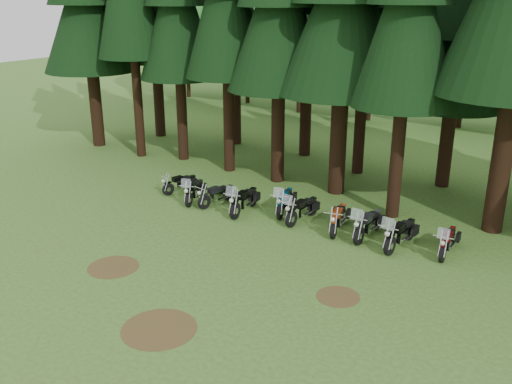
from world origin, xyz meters
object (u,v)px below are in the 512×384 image
motorcycle_1 (194,191)px  motorcycle_3 (244,201)px  motorcycle_8 (400,234)px  motorcycle_5 (302,210)px  motorcycle_9 (448,242)px  motorcycle_0 (181,184)px  motorcycle_6 (338,219)px  motorcycle_4 (285,201)px  motorcycle_7 (368,225)px  motorcycle_2 (217,195)px

motorcycle_1 → motorcycle_3: bearing=-17.8°
motorcycle_8 → motorcycle_5: bearing=-177.8°
motorcycle_9 → motorcycle_3: bearing=-179.6°
motorcycle_0 → motorcycle_6: (8.34, -0.05, 0.08)m
motorcycle_1 → motorcycle_4: motorcycle_4 is taller
motorcycle_7 → motorcycle_9: 3.05m
motorcycle_3 → motorcycle_8: (6.94, 0.30, -0.00)m
motorcycle_1 → motorcycle_7: motorcycle_7 is taller
motorcycle_7 → motorcycle_8: 1.40m
motorcycle_2 → motorcycle_6: motorcycle_6 is taller
motorcycle_1 → motorcycle_7: bearing=-15.7°
motorcycle_0 → motorcycle_8: motorcycle_8 is taller
motorcycle_1 → motorcycle_8: motorcycle_8 is taller
motorcycle_6 → motorcycle_8: bearing=-17.4°
motorcycle_2 → motorcycle_5: motorcycle_5 is taller
motorcycle_1 → motorcycle_8: size_ratio=0.89×
motorcycle_2 → motorcycle_7: 7.12m
motorcycle_9 → motorcycle_2: bearing=179.1°
motorcycle_8 → motorcycle_9: (1.66, 0.40, -0.05)m
motorcycle_7 → motorcycle_8: size_ratio=0.99×
motorcycle_2 → motorcycle_7: size_ratio=0.86×
motorcycle_2 → motorcycle_8: motorcycle_8 is taller
motorcycle_5 → motorcycle_9: (6.00, 0.16, -0.02)m
motorcycle_1 → motorcycle_6: 7.01m
motorcycle_8 → motorcycle_6: bearing=-178.4°
motorcycle_3 → motorcycle_6: 4.32m
motorcycle_2 → motorcycle_9: (10.15, 0.59, 0.03)m
motorcycle_3 → motorcycle_0: bearing=165.0°
motorcycle_5 → motorcycle_6: 1.70m
motorcycle_4 → motorcycle_7: (4.06, -0.46, 0.01)m
motorcycle_2 → motorcycle_8: 8.49m
motorcycle_3 → motorcycle_7: motorcycle_3 is taller
motorcycle_1 → motorcycle_4: 4.32m
motorcycle_3 → motorcycle_9: size_ratio=1.11×
motorcycle_5 → motorcycle_9: bearing=5.4°
motorcycle_7 → motorcycle_8: bearing=-8.0°
motorcycle_4 → motorcycle_2: bearing=178.6°
motorcycle_7 → motorcycle_9: motorcycle_7 is taller
motorcycle_3 → motorcycle_6: size_ratio=1.07×
motorcycle_3 → motorcycle_6: motorcycle_3 is taller
motorcycle_3 → motorcycle_7: 5.58m
motorcycle_4 → motorcycle_7: 4.09m
motorcycle_5 → motorcycle_6: motorcycle_5 is taller
motorcycle_1 → motorcycle_0: bearing=135.7°
motorcycle_0 → motorcycle_2: bearing=6.1°
motorcycle_3 → motorcycle_5: (2.59, 0.53, -0.03)m
motorcycle_0 → motorcycle_5: size_ratio=0.82×
motorcycle_0 → motorcycle_6: size_ratio=0.84×
motorcycle_0 → motorcycle_6: 8.35m
motorcycle_7 → motorcycle_8: (1.38, -0.20, 0.00)m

